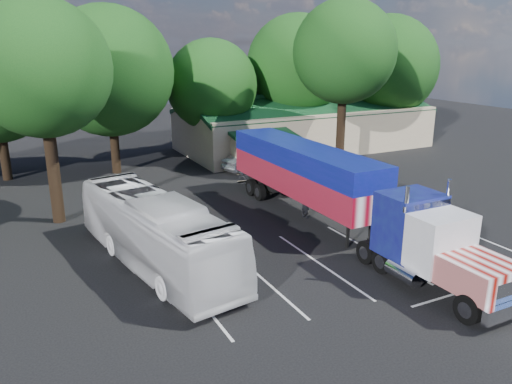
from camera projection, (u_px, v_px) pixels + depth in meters
name	position (u px, v px, depth m)	size (l,w,h in m)	color
ground	(263.00, 225.00, 28.98)	(120.00, 120.00, 0.00)	black
event_hall	(303.00, 126.00, 49.50)	(24.20, 14.12, 5.55)	#C6B693
tree_row_c	(109.00, 71.00, 38.36)	(10.00, 10.00, 13.05)	black
tree_row_d	(212.00, 85.00, 43.77)	(8.00, 8.00, 10.60)	black
tree_row_e	(297.00, 65.00, 47.65)	(9.60, 9.60, 12.90)	black
tree_row_f	(387.00, 67.00, 51.02)	(10.40, 10.40, 13.00)	black
tree_near_left	(41.00, 69.00, 27.05)	(7.60, 7.60, 12.65)	black
tree_near_right	(345.00, 52.00, 38.48)	(8.00, 8.00, 13.50)	black
semi_truck	(329.00, 185.00, 27.83)	(3.51, 21.46, 4.49)	black
woman	(306.00, 204.00, 29.97)	(0.65, 0.43, 1.78)	black
bicycle	(250.00, 179.00, 37.00)	(0.65, 1.87, 0.98)	black
tour_bus	(156.00, 232.00, 23.30)	(2.86, 12.24, 3.41)	silver
silver_sedan	(249.00, 161.00, 41.25)	(1.64, 4.72, 1.55)	#AFB2B7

